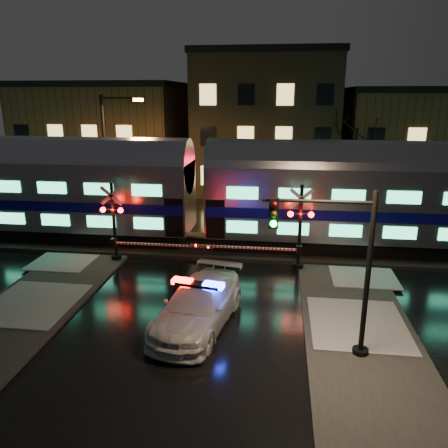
{
  "coord_description": "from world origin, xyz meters",
  "views": [
    {
      "loc": [
        3.41,
        -18.12,
        8.34
      ],
      "look_at": [
        0.74,
        2.5,
        2.2
      ],
      "focal_mm": 35.0,
      "sensor_mm": 36.0,
      "label": 1
    }
  ],
  "objects_px": {
    "crossing_signal_left": "(121,230)",
    "traffic_light": "(340,272)",
    "crossing_signal_right": "(292,236)",
    "streetlight": "(109,152)",
    "police_car": "(198,305)"
  },
  "relations": [
    {
      "from": "police_car",
      "to": "crossing_signal_left",
      "type": "distance_m",
      "value": 7.89
    },
    {
      "from": "police_car",
      "to": "streetlight",
      "type": "xyz_separation_m",
      "value": [
        -8.13,
        12.62,
        4.02
      ]
    },
    {
      "from": "crossing_signal_right",
      "to": "streetlight",
      "type": "relative_size",
      "value": 0.72
    },
    {
      "from": "crossing_signal_left",
      "to": "traffic_light",
      "type": "xyz_separation_m",
      "value": [
        9.96,
        -7.3,
        1.28
      ]
    },
    {
      "from": "crossing_signal_left",
      "to": "streetlight",
      "type": "bearing_deg",
      "value": 114.12
    },
    {
      "from": "police_car",
      "to": "traffic_light",
      "type": "bearing_deg",
      "value": -5.9
    },
    {
      "from": "traffic_light",
      "to": "streetlight",
      "type": "bearing_deg",
      "value": 121.51
    },
    {
      "from": "crossing_signal_left",
      "to": "police_car",
      "type": "bearing_deg",
      "value": -49.1
    },
    {
      "from": "crossing_signal_right",
      "to": "crossing_signal_left",
      "type": "xyz_separation_m",
      "value": [
        -8.69,
        -0.0,
        -0.06
      ]
    },
    {
      "from": "police_car",
      "to": "traffic_light",
      "type": "relative_size",
      "value": 1.05
    },
    {
      "from": "police_car",
      "to": "crossing_signal_left",
      "type": "relative_size",
      "value": 1.01
    },
    {
      "from": "crossing_signal_right",
      "to": "streetlight",
      "type": "xyz_separation_m",
      "value": [
        -11.69,
        6.69,
        3.06
      ]
    },
    {
      "from": "crossing_signal_left",
      "to": "streetlight",
      "type": "xyz_separation_m",
      "value": [
        -3.0,
        6.69,
        3.12
      ]
    },
    {
      "from": "crossing_signal_right",
      "to": "streetlight",
      "type": "distance_m",
      "value": 13.81
    },
    {
      "from": "police_car",
      "to": "traffic_light",
      "type": "height_order",
      "value": "traffic_light"
    }
  ]
}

